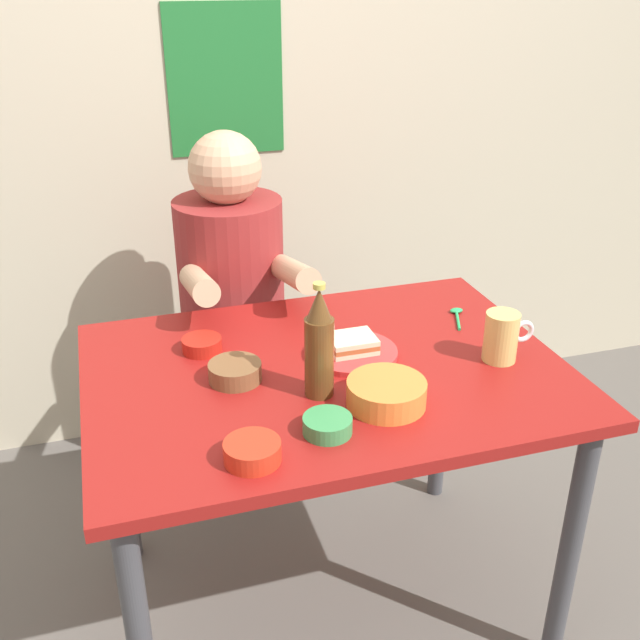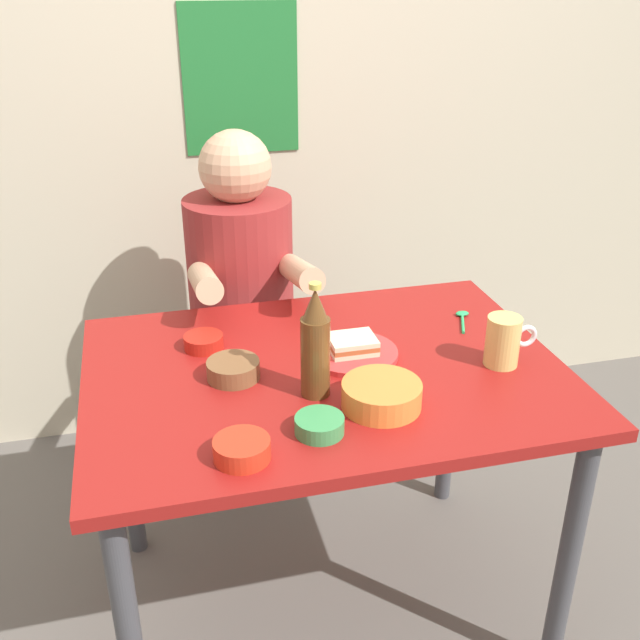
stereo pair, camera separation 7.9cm
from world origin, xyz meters
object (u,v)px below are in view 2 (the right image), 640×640
(dining_table, at_px, (325,402))
(sandwich, at_px, (352,344))
(stool, at_px, (246,383))
(person_seated, at_px, (241,266))
(beer_mug, at_px, (504,341))
(beer_bottle, at_px, (315,345))
(plate_orange, at_px, (352,353))
(condiment_bowl_brown, at_px, (233,369))

(dining_table, bearing_deg, sandwich, 27.50)
(dining_table, distance_m, stool, 0.70)
(dining_table, relative_size, person_seated, 1.53)
(beer_mug, bearing_deg, beer_bottle, -177.30)
(stool, height_order, beer_bottle, beer_bottle)
(dining_table, height_order, plate_orange, plate_orange)
(person_seated, xyz_separation_m, sandwich, (0.18, -0.58, 0.01))
(beer_bottle, xyz_separation_m, condiment_bowl_brown, (-0.16, 0.11, -0.10))
(stool, relative_size, beer_mug, 3.57)
(dining_table, xyz_separation_m, sandwich, (0.08, 0.04, 0.13))
(stool, relative_size, person_seated, 0.63)
(condiment_bowl_brown, bearing_deg, beer_bottle, -34.22)
(dining_table, relative_size, condiment_bowl_brown, 9.17)
(person_seated, bearing_deg, sandwich, -72.79)
(sandwich, bearing_deg, plate_orange, 0.00)
(plate_orange, bearing_deg, person_seated, 107.21)
(person_seated, xyz_separation_m, beer_mug, (0.51, -0.70, 0.03))
(dining_table, xyz_separation_m, person_seated, (-0.10, 0.62, 0.12))
(stool, relative_size, plate_orange, 2.05)
(person_seated, distance_m, sandwich, 0.61)
(plate_orange, distance_m, beer_bottle, 0.22)
(dining_table, relative_size, stool, 2.44)
(person_seated, relative_size, plate_orange, 3.27)
(dining_table, bearing_deg, stool, 99.26)
(stool, bearing_deg, beer_bottle, -85.84)
(dining_table, distance_m, person_seated, 0.64)
(beer_bottle, bearing_deg, plate_orange, 48.77)
(dining_table, relative_size, plate_orange, 5.00)
(beer_bottle, bearing_deg, condiment_bowl_brown, 145.78)
(dining_table, height_order, condiment_bowl_brown, condiment_bowl_brown)
(person_seated, relative_size, beer_mug, 5.71)
(plate_orange, xyz_separation_m, beer_bottle, (-0.13, -0.14, 0.11))
(dining_table, height_order, sandwich, sandwich)
(beer_mug, distance_m, condiment_bowl_brown, 0.63)
(person_seated, height_order, beer_bottle, person_seated)
(person_seated, distance_m, beer_mug, 0.87)
(beer_mug, relative_size, condiment_bowl_brown, 1.05)
(dining_table, xyz_separation_m, stool, (-0.10, 0.63, -0.30))
(plate_orange, height_order, sandwich, sandwich)
(dining_table, relative_size, beer_bottle, 4.20)
(beer_mug, height_order, condiment_bowl_brown, beer_mug)
(stool, height_order, beer_mug, beer_mug)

